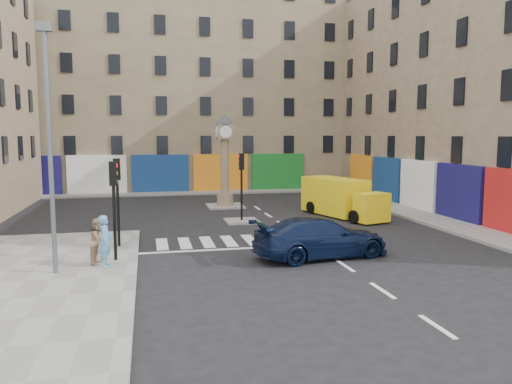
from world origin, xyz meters
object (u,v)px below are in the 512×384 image
object	(u,v)px
navy_sedan	(321,237)
pedestrian_blue	(105,241)
yellow_van	(341,198)
traffic_light_left_near	(114,195)
clock_pillar	(225,154)
traffic_light_island	(241,176)
traffic_light_left_far	(117,188)
pedestrian_tan	(98,241)
lamp_post	(49,136)

from	to	relation	value
navy_sedan	pedestrian_blue	world-z (taller)	pedestrian_blue
yellow_van	pedestrian_blue	size ratio (longest dim) A/B	3.47
traffic_light_left_near	clock_pillar	xyz separation A→B (m)	(6.30, 13.80, 0.93)
traffic_light_island	navy_sedan	bearing A→B (deg)	-79.38
traffic_light_left_far	clock_pillar	world-z (taller)	clock_pillar
traffic_light_island	traffic_light_left_far	bearing A→B (deg)	-139.40
traffic_light_left_far	navy_sedan	distance (m)	8.66
traffic_light_island	pedestrian_blue	distance (m)	10.98
pedestrian_tan	navy_sedan	bearing A→B (deg)	-77.84
pedestrian_blue	pedestrian_tan	size ratio (longest dim) A/B	1.10
traffic_light_left_far	navy_sedan	bearing A→B (deg)	-21.31
pedestrian_blue	lamp_post	bearing A→B (deg)	118.35
pedestrian_blue	pedestrian_tan	bearing A→B (deg)	42.02
traffic_light_island	navy_sedan	xyz separation A→B (m)	(1.59, -8.48, -1.80)
traffic_light_island	pedestrian_blue	world-z (taller)	traffic_light_island
traffic_light_left_far	pedestrian_tan	size ratio (longest dim) A/B	2.21
lamp_post	pedestrian_blue	world-z (taller)	lamp_post
traffic_light_left_far	traffic_light_island	xyz separation A→B (m)	(6.30, 5.40, -0.03)
clock_pillar	navy_sedan	distance (m)	14.82
pedestrian_tan	yellow_van	bearing A→B (deg)	-41.60
pedestrian_blue	clock_pillar	bearing A→B (deg)	-14.31
yellow_van	pedestrian_blue	bearing A→B (deg)	-159.67
navy_sedan	traffic_light_island	bearing A→B (deg)	1.59
traffic_light_left_near	traffic_light_left_far	bearing A→B (deg)	90.00
traffic_light_left_near	clock_pillar	bearing A→B (deg)	65.45
clock_pillar	lamp_post	bearing A→B (deg)	-118.35
clock_pillar	pedestrian_tan	xyz separation A→B (m)	(-6.87, -14.21, -2.56)
traffic_light_left_far	lamp_post	size ratio (longest dim) A/B	0.45
lamp_post	pedestrian_blue	xyz separation A→B (m)	(1.62, 0.54, -3.72)
lamp_post	pedestrian_tan	xyz separation A→B (m)	(1.33, 0.99, -3.81)
traffic_light_left_far	pedestrian_tan	xyz separation A→B (m)	(-0.57, -2.81, -1.63)
yellow_van	pedestrian_blue	distance (m)	15.78
lamp_post	pedestrian_tan	world-z (taller)	lamp_post
navy_sedan	yellow_van	size ratio (longest dim) A/B	0.86
clock_pillar	yellow_van	bearing A→B (deg)	-40.85
clock_pillar	pedestrian_tan	distance (m)	15.99
navy_sedan	pedestrian_tan	size ratio (longest dim) A/B	3.27
traffic_light_island	lamp_post	size ratio (longest dim) A/B	0.45
pedestrian_blue	pedestrian_tan	distance (m)	0.54
traffic_light_left_far	lamp_post	xyz separation A→B (m)	(-1.90, -3.80, 2.17)
clock_pillar	pedestrian_tan	size ratio (longest dim) A/B	3.65
pedestrian_blue	traffic_light_left_far	bearing A→B (deg)	4.90
traffic_light_left_far	traffic_light_island	world-z (taller)	traffic_light_left_far
traffic_light_left_near	yellow_van	world-z (taller)	traffic_light_left_near
navy_sedan	pedestrian_blue	size ratio (longest dim) A/B	2.97
yellow_van	clock_pillar	bearing A→B (deg)	123.12
traffic_light_left_far	clock_pillar	distance (m)	13.05
lamp_post	navy_sedan	size ratio (longest dim) A/B	1.52
navy_sedan	traffic_light_left_near	bearing A→B (deg)	76.06
traffic_light_island	clock_pillar	size ratio (longest dim) A/B	0.61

